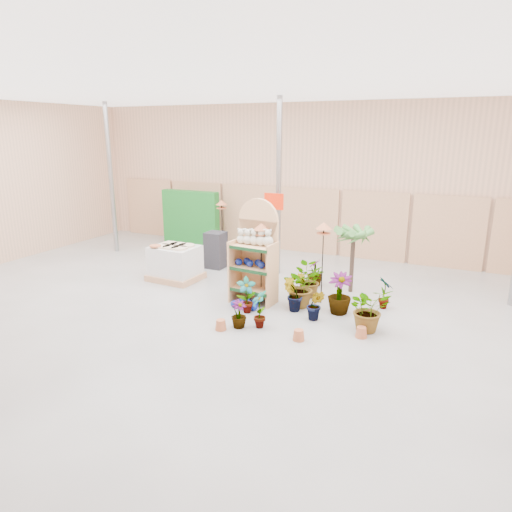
{
  "coord_description": "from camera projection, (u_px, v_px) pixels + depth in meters",
  "views": [
    {
      "loc": [
        4.4,
        -7.28,
        3.65
      ],
      "look_at": [
        0.3,
        1.5,
        1.0
      ],
      "focal_mm": 32.0,
      "sensor_mm": 36.0,
      "label": 1
    }
  ],
  "objects": [
    {
      "name": "room",
      "position": [
        231.0,
        204.0,
        9.34
      ],
      "size": [
        15.2,
        12.1,
        4.7
      ],
      "color": "gray",
      "rests_on": "ground"
    },
    {
      "name": "display_shelf",
      "position": [
        256.0,
        255.0,
        9.97
      ],
      "size": [
        1.0,
        0.68,
        2.28
      ],
      "rotation": [
        0.0,
        0.0,
        -0.09
      ],
      "color": "tan",
      "rests_on": "ground"
    },
    {
      "name": "teddy_bears",
      "position": [
        256.0,
        238.0,
        9.76
      ],
      "size": [
        0.85,
        0.23,
        0.37
      ],
      "color": "beige",
      "rests_on": "display_shelf"
    },
    {
      "name": "gazing_balls_shelf",
      "position": [
        254.0,
        263.0,
        9.9
      ],
      "size": [
        0.84,
        0.29,
        0.16
      ],
      "color": "navy",
      "rests_on": "display_shelf"
    },
    {
      "name": "gazing_balls_floor",
      "position": [
        246.0,
        304.0,
        9.79
      ],
      "size": [
        0.63,
        0.39,
        0.15
      ],
      "color": "navy",
      "rests_on": "ground"
    },
    {
      "name": "pallet_stack",
      "position": [
        175.0,
        263.0,
        11.54
      ],
      "size": [
        1.27,
        1.07,
        0.91
      ],
      "rotation": [
        0.0,
        0.0,
        -0.05
      ],
      "color": "tan",
      "rests_on": "ground"
    },
    {
      "name": "charcoal_planters",
      "position": [
        216.0,
        250.0,
        12.55
      ],
      "size": [
        0.5,
        0.5,
        1.0
      ],
      "color": "black",
      "rests_on": "ground"
    },
    {
      "name": "trellis_stock",
      "position": [
        191.0,
        218.0,
        14.98
      ],
      "size": [
        2.0,
        0.3,
        1.8
      ],
      "primitive_type": "cube",
      "color": "#166821",
      "rests_on": "ground"
    },
    {
      "name": "offer_sign",
      "position": [
        274.0,
        219.0,
        11.27
      ],
      "size": [
        0.5,
        0.08,
        2.2
      ],
      "color": "gray",
      "rests_on": "ground"
    },
    {
      "name": "bird_table_front",
      "position": [
        261.0,
        229.0,
        9.74
      ],
      "size": [
        0.34,
        0.34,
        1.77
      ],
      "color": "black",
      "rests_on": "ground"
    },
    {
      "name": "bird_table_right",
      "position": [
        324.0,
        228.0,
        9.61
      ],
      "size": [
        0.34,
        0.34,
        1.81
      ],
      "color": "black",
      "rests_on": "ground"
    },
    {
      "name": "bird_table_back",
      "position": [
        222.0,
        204.0,
        13.38
      ],
      "size": [
        0.34,
        0.34,
        1.71
      ],
      "color": "black",
      "rests_on": "ground"
    },
    {
      "name": "palm",
      "position": [
        354.0,
        233.0,
        10.4
      ],
      "size": [
        0.7,
        0.7,
        1.66
      ],
      "color": "#3C2D24",
      "rests_on": "ground"
    },
    {
      "name": "potted_plant_0",
      "position": [
        246.0,
        295.0,
        9.42
      ],
      "size": [
        0.49,
        0.45,
        0.76
      ],
      "primitive_type": "imported",
      "rotation": [
        0.0,
        0.0,
        0.61
      ],
      "color": "#448238",
      "rests_on": "ground"
    },
    {
      "name": "potted_plant_1",
      "position": [
        293.0,
        295.0,
        9.51
      ],
      "size": [
        0.5,
        0.48,
        0.71
      ],
      "primitive_type": "imported",
      "rotation": [
        0.0,
        0.0,
        3.74
      ],
      "color": "#448238",
      "rests_on": "ground"
    },
    {
      "name": "potted_plant_2",
      "position": [
        301.0,
        286.0,
        9.77
      ],
      "size": [
        0.98,
        1.03,
        0.9
      ],
      "primitive_type": "imported",
      "rotation": [
        0.0,
        0.0,
        1.12
      ],
      "color": "#448238",
      "rests_on": "ground"
    },
    {
      "name": "potted_plant_3",
      "position": [
        339.0,
        293.0,
        9.38
      ],
      "size": [
        0.55,
        0.55,
        0.87
      ],
      "primitive_type": "imported",
      "rotation": [
        0.0,
        0.0,
        0.15
      ],
      "color": "#448238",
      "rests_on": "ground"
    },
    {
      "name": "potted_plant_4",
      "position": [
        385.0,
        293.0,
        9.65
      ],
      "size": [
        0.43,
        0.45,
        0.71
      ],
      "primitive_type": "imported",
      "rotation": [
        0.0,
        0.0,
        2.24
      ],
      "color": "#448238",
      "rests_on": "ground"
    },
    {
      "name": "potted_plant_5",
      "position": [
        303.0,
        285.0,
        10.38
      ],
      "size": [
        0.37,
        0.34,
        0.54
      ],
      "primitive_type": "imported",
      "rotation": [
        0.0,
        0.0,
        3.59
      ],
      "color": "#448238",
      "rests_on": "ground"
    },
    {
      "name": "potted_plant_6",
      "position": [
        308.0,
        280.0,
        10.36
      ],
      "size": [
        0.76,
        0.68,
        0.77
      ],
      "primitive_type": "imported",
      "rotation": [
        0.0,
        0.0,
        3.02
      ],
      "color": "#448238",
      "rests_on": "ground"
    },
    {
      "name": "potted_plant_7",
      "position": [
        239.0,
        314.0,
        8.73
      ],
      "size": [
        0.4,
        0.4,
        0.54
      ],
      "primitive_type": "imported",
      "rotation": [
        0.0,
        0.0,
        1.11
      ],
      "color": "#448238",
      "rests_on": "ground"
    },
    {
      "name": "potted_plant_8",
      "position": [
        259.0,
        309.0,
        8.72
      ],
      "size": [
        0.44,
        0.48,
        0.75
      ],
      "primitive_type": "imported",
      "rotation": [
        0.0,
        0.0,
        5.28
      ],
      "color": "#448238",
      "rests_on": "ground"
    },
    {
      "name": "potted_plant_9",
      "position": [
        316.0,
        305.0,
        9.06
      ],
      "size": [
        0.39,
        0.34,
        0.64
      ],
      "primitive_type": "imported",
      "rotation": [
        0.0,
        0.0,
        0.16
      ],
      "color": "#448238",
      "rests_on": "ground"
    },
    {
      "name": "potted_plant_10",
      "position": [
        369.0,
        309.0,
        8.55
      ],
      "size": [
        1.04,
        1.02,
        0.88
      ],
      "primitive_type": "imported",
      "rotation": [
        0.0,
        0.0,
        0.66
      ],
      "color": "#448238",
      "rests_on": "ground"
    },
    {
      "name": "potted_plant_11",
      "position": [
        315.0,
        272.0,
        11.13
      ],
      "size": [
        0.4,
        0.4,
        0.66
      ],
      "primitive_type": "imported",
      "rotation": [
        0.0,
        0.0,
        4.8
      ],
      "color": "#448238",
      "rests_on": "ground"
    }
  ]
}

